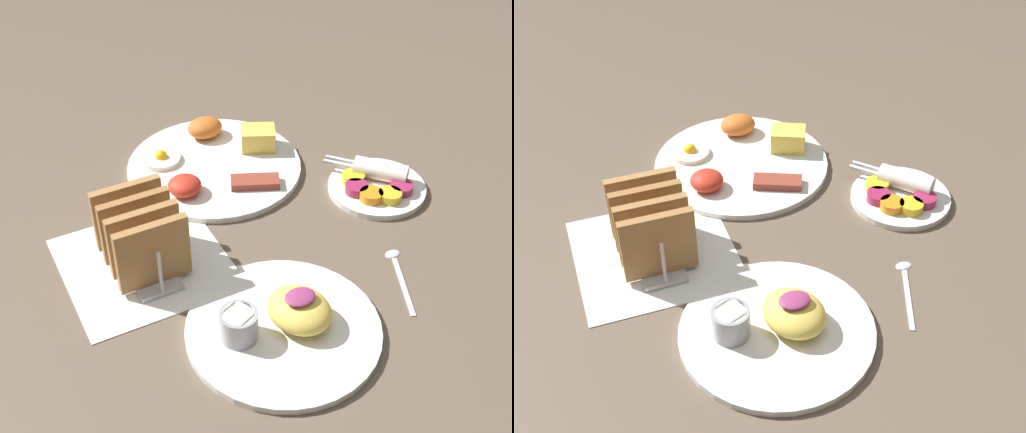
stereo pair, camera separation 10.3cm
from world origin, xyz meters
TOP-DOWN VIEW (x-y plane):
  - ground_plane at (0.00, 0.00)m, footprint 3.00×3.00m
  - napkin_flat at (-0.17, 0.03)m, footprint 0.22×0.22m
  - plate_breakfast at (0.02, 0.20)m, footprint 0.28×0.28m
  - plate_condiments at (0.22, 0.02)m, footprint 0.15×0.16m
  - plate_foreground at (-0.06, -0.17)m, footprint 0.25×0.25m
  - toast_rack at (-0.17, 0.03)m, footprint 0.10×0.15m
  - teaspoon at (0.14, -0.14)m, footprint 0.06×0.12m

SIDE VIEW (x-z plane):
  - ground_plane at x=0.00m, z-range 0.00..0.00m
  - napkin_flat at x=-0.17m, z-range 0.00..0.00m
  - teaspoon at x=0.14m, z-range 0.00..0.01m
  - plate_breakfast at x=0.02m, z-range -0.01..0.03m
  - plate_condiments at x=0.22m, z-range -0.01..0.03m
  - plate_foreground at x=-0.06m, z-range -0.01..0.04m
  - toast_rack at x=-0.17m, z-range 0.00..0.10m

